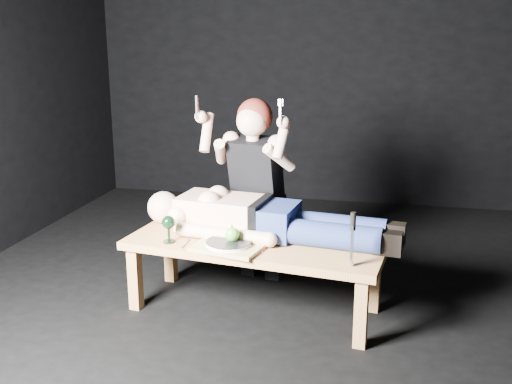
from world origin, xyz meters
TOP-DOWN VIEW (x-y plane):
  - ground at (0.00, 0.00)m, footprint 5.00×5.00m
  - back_wall at (0.00, 2.50)m, footprint 5.00×0.00m
  - table at (-0.31, -0.15)m, footprint 1.63×0.78m
  - lying_man at (-0.25, -0.02)m, footprint 1.67×0.70m
  - kneeling_woman at (-0.38, 0.36)m, footprint 0.86×0.92m
  - serving_tray at (-0.44, -0.30)m, footprint 0.45×0.36m
  - plate at (-0.44, -0.30)m, footprint 0.31×0.31m
  - apple at (-0.42, -0.29)m, footprint 0.09×0.09m
  - goblet at (-0.82, -0.27)m, footprint 0.09×0.09m
  - fork_flat at (-0.71, -0.28)m, footprint 0.02×0.17m
  - knife_flat at (-0.30, -0.35)m, footprint 0.03×0.17m
  - spoon_flat at (-0.27, -0.26)m, footprint 0.10×0.15m
  - carving_knife at (0.29, -0.42)m, footprint 0.04×0.05m

SIDE VIEW (x-z plane):
  - ground at x=0.00m, z-range 0.00..0.00m
  - table at x=-0.31m, z-range 0.00..0.45m
  - fork_flat at x=-0.71m, z-range 0.45..0.46m
  - knife_flat at x=-0.30m, z-range 0.45..0.46m
  - spoon_flat at x=-0.27m, z-range 0.45..0.46m
  - serving_tray at x=-0.44m, z-range 0.45..0.47m
  - plate at x=-0.44m, z-range 0.47..0.49m
  - goblet at x=-0.82m, z-range 0.45..0.62m
  - apple at x=-0.42m, z-range 0.49..0.58m
  - lying_man at x=-0.25m, z-range 0.45..0.72m
  - carving_knife at x=0.29m, z-range 0.45..0.75m
  - kneeling_woman at x=-0.38m, z-range 0.00..1.31m
  - back_wall at x=0.00m, z-range -1.00..4.00m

